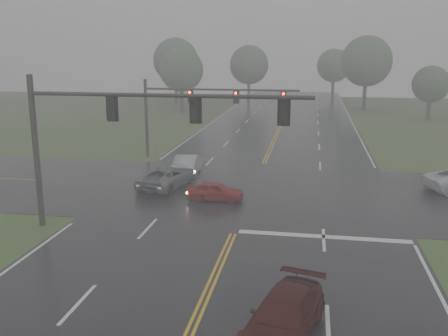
% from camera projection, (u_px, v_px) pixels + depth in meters
% --- Properties ---
extents(main_road, '(18.00, 160.00, 0.02)m').
position_uv_depth(main_road, '(248.00, 200.00, 30.93)').
color(main_road, black).
rests_on(main_road, ground).
extents(cross_street, '(120.00, 14.00, 0.02)m').
position_uv_depth(cross_street, '(252.00, 191.00, 32.85)').
color(cross_street, black).
rests_on(cross_street, ground).
extents(stop_bar, '(8.50, 0.50, 0.01)m').
position_uv_depth(stop_bar, '(324.00, 237.00, 24.81)').
color(stop_bar, silver).
rests_on(stop_bar, ground).
extents(sedan_maroon, '(3.07, 5.12, 1.39)m').
position_uv_depth(sedan_maroon, '(283.00, 336.00, 16.26)').
color(sedan_maroon, '#360A09').
rests_on(sedan_maroon, ground).
extents(sedan_red, '(3.49, 1.44, 1.19)m').
position_uv_depth(sedan_red, '(215.00, 200.00, 30.78)').
color(sedan_red, maroon).
rests_on(sedan_red, ground).
extents(sedan_silver, '(1.98, 4.72, 1.52)m').
position_uv_depth(sedan_silver, '(188.00, 174.00, 37.16)').
color(sedan_silver, '#989B9F').
rests_on(sedan_silver, ground).
extents(car_grey, '(3.37, 5.55, 1.44)m').
position_uv_depth(car_grey, '(168.00, 187.00, 33.72)').
color(car_grey, '#585B60').
rests_on(car_grey, ground).
extents(signal_gantry_near, '(14.15, 0.35, 7.90)m').
position_uv_depth(signal_gantry_near, '(115.00, 124.00, 24.49)').
color(signal_gantry_near, black).
rests_on(signal_gantry_near, ground).
extents(signal_gantry_far, '(12.99, 0.34, 6.64)m').
position_uv_depth(signal_gantry_far, '(193.00, 103.00, 41.47)').
color(signal_gantry_far, black).
rests_on(signal_gantry_far, ground).
extents(tree_nw_a, '(6.34, 6.34, 9.31)m').
position_uv_depth(tree_nw_a, '(181.00, 70.00, 71.75)').
color(tree_nw_a, '#2E251E').
rests_on(tree_nw_a, ground).
extents(tree_ne_a, '(7.52, 7.52, 11.05)m').
position_uv_depth(tree_ne_a, '(367.00, 61.00, 74.27)').
color(tree_ne_a, '#2E251E').
rests_on(tree_ne_a, ground).
extents(tree_n_mid, '(6.61, 6.61, 9.71)m').
position_uv_depth(tree_n_mid, '(249.00, 65.00, 84.91)').
color(tree_n_mid, '#2E251E').
rests_on(tree_n_mid, ground).
extents(tree_e_near, '(4.78, 4.78, 7.02)m').
position_uv_depth(tree_e_near, '(431.00, 84.00, 64.43)').
color(tree_e_near, '#2E251E').
rests_on(tree_e_near, ground).
extents(tree_nw_b, '(7.41, 7.41, 10.89)m').
position_uv_depth(tree_nw_b, '(176.00, 61.00, 82.15)').
color(tree_nw_b, '#2E251E').
rests_on(tree_nw_b, ground).
extents(tree_n_far, '(6.23, 6.23, 9.15)m').
position_uv_depth(tree_n_far, '(334.00, 66.00, 92.52)').
color(tree_n_far, '#2E251E').
rests_on(tree_n_far, ground).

